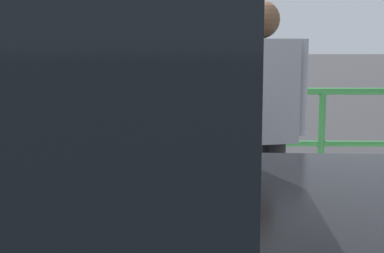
# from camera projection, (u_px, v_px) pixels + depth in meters

# --- Properties ---
(parking_meter) EXTENTS (0.18, 0.19, 1.47)m
(parking_meter) POSITION_uv_depth(u_px,v_px,m) (152.00, 109.00, 3.23)
(parking_meter) COLOR slate
(parking_meter) RESTS_ON sidewalk_curb
(pedestrian_at_meter) EXTENTS (0.62, 0.60, 1.72)m
(pedestrian_at_meter) POSITION_uv_depth(u_px,v_px,m) (260.00, 121.00, 3.45)
(pedestrian_at_meter) COLOR black
(pedestrian_at_meter) RESTS_ON sidewalk_curb
(background_railing) EXTENTS (24.06, 0.06, 1.07)m
(background_railing) POSITION_uv_depth(u_px,v_px,m) (129.00, 123.00, 4.97)
(background_railing) COLOR #2D7A38
(background_railing) RESTS_ON sidewalk_curb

